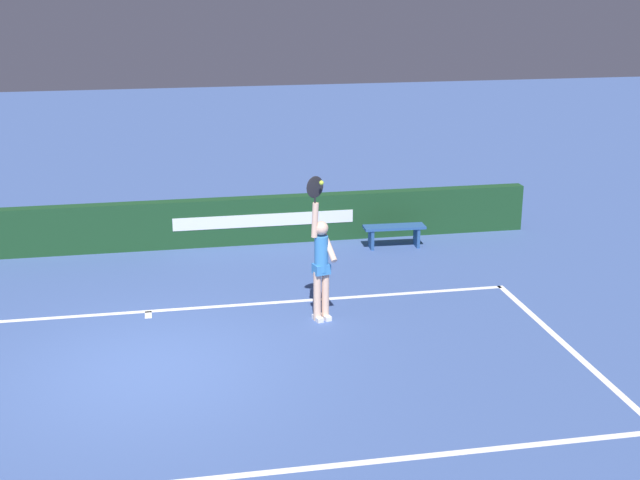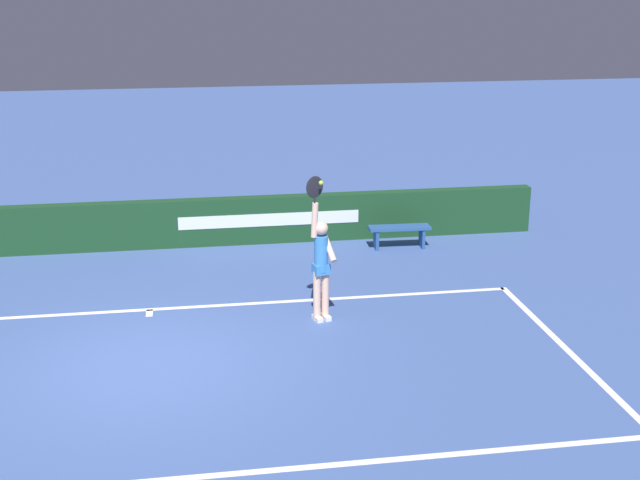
% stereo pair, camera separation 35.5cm
% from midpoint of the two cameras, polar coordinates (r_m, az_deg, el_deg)
% --- Properties ---
extents(ground_plane, '(60.00, 60.00, 0.00)m').
position_cam_midpoint_polar(ground_plane, '(12.47, -12.04, -8.26)').
color(ground_plane, '#3E5895').
extents(court_lines, '(12.26, 5.16, 0.00)m').
position_cam_midpoint_polar(court_lines, '(12.13, -12.06, -9.01)').
color(court_lines, white).
rests_on(court_lines, ground).
extents(back_wall, '(15.65, 0.29, 0.96)m').
position_cam_midpoint_polar(back_wall, '(17.44, -11.90, 0.91)').
color(back_wall, '#173F20').
rests_on(back_wall, ground).
extents(tennis_player, '(0.48, 0.44, 2.36)m').
position_cam_midpoint_polar(tennis_player, '(13.46, -0.68, -1.44)').
color(tennis_player, beige).
rests_on(tennis_player, ground).
extents(tennis_ball, '(0.07, 0.07, 0.07)m').
position_cam_midpoint_polar(tennis_ball, '(12.97, -0.69, 3.78)').
color(tennis_ball, '#C7E43A').
extents(courtside_bench_near, '(1.24, 0.40, 0.45)m').
position_cam_midpoint_polar(courtside_bench_near, '(17.26, 4.32, 0.57)').
color(courtside_bench_near, '#264D8A').
rests_on(courtside_bench_near, ground).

